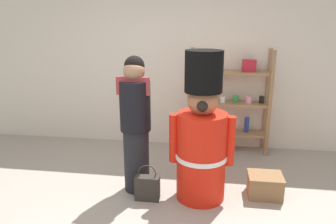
% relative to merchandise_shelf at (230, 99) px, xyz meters
% --- Properties ---
extents(ground_plane, '(6.40, 6.40, 0.00)m').
position_rel_merchandise_shelf_xyz_m(ground_plane, '(-0.97, -1.98, -0.82)').
color(ground_plane, '#9E9389').
extents(back_wall, '(6.40, 0.12, 2.60)m').
position_rel_merchandise_shelf_xyz_m(back_wall, '(-0.97, 0.22, 0.48)').
color(back_wall, silver).
rests_on(back_wall, ground_plane).
extents(merchandise_shelf, '(1.21, 0.35, 1.58)m').
position_rel_merchandise_shelf_xyz_m(merchandise_shelf, '(0.00, 0.00, 0.00)').
color(merchandise_shelf, '#93704C').
rests_on(merchandise_shelf, ground_plane).
extents(teddy_bear_guard, '(0.73, 0.57, 1.69)m').
position_rel_merchandise_shelf_xyz_m(teddy_bear_guard, '(-0.37, -1.48, -0.10)').
color(teddy_bear_guard, red).
rests_on(teddy_bear_guard, ground_plane).
extents(person_shopper, '(0.37, 0.35, 1.61)m').
position_rel_merchandise_shelf_xyz_m(person_shopper, '(-1.13, -1.41, 0.02)').
color(person_shopper, black).
rests_on(person_shopper, ground_plane).
extents(shopping_bag, '(0.28, 0.12, 0.43)m').
position_rel_merchandise_shelf_xyz_m(shopping_bag, '(-0.96, -1.63, -0.67)').
color(shopping_bag, '#332D28').
rests_on(shopping_bag, ground_plane).
extents(display_crate, '(0.39, 0.33, 0.26)m').
position_rel_merchandise_shelf_xyz_m(display_crate, '(0.38, -1.35, -0.69)').
color(display_crate, olive).
rests_on(display_crate, ground_plane).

